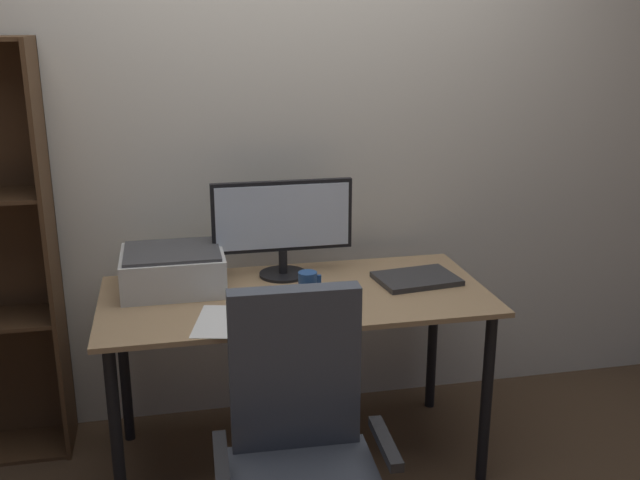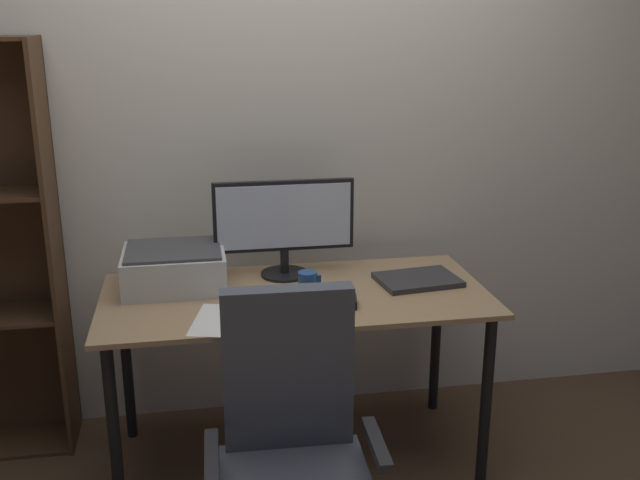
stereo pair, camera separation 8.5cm
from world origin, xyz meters
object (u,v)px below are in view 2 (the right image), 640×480
at_px(mouse, 349,302).
at_px(coffee_mug, 308,283).
at_px(keyboard, 297,308).
at_px(laptop, 418,280).
at_px(monitor, 284,221).
at_px(desk, 296,314).
at_px(office_chair, 294,475).
at_px(printer, 174,268).

xyz_separation_m(mouse, coffee_mug, (-0.13, 0.16, 0.03)).
height_order(keyboard, laptop, laptop).
distance_m(monitor, laptop, 0.60).
bearing_deg(coffee_mug, mouse, -49.62).
xyz_separation_m(monitor, keyboard, (-0.01, -0.39, -0.23)).
distance_m(desk, monitor, 0.39).
bearing_deg(monitor, desk, -86.21).
distance_m(desk, mouse, 0.26).
relative_size(monitor, coffee_mug, 6.44).
height_order(desk, laptop, laptop).
bearing_deg(keyboard, laptop, 23.26).
height_order(desk, keyboard, keyboard).
bearing_deg(mouse, keyboard, -166.80).
xyz_separation_m(coffee_mug, laptop, (0.46, 0.04, -0.03)).
height_order(keyboard, office_chair, office_chair).
bearing_deg(office_chair, printer, 111.87).
distance_m(desk, coffee_mug, 0.14).
xyz_separation_m(mouse, office_chair, (-0.30, -0.62, -0.30)).
xyz_separation_m(desk, monitor, (-0.01, 0.22, 0.32)).
bearing_deg(keyboard, mouse, 4.47).
bearing_deg(keyboard, coffee_mug, 69.41).
relative_size(printer, office_chair, 0.40).
relative_size(keyboard, printer, 0.72).
height_order(keyboard, mouse, mouse).
distance_m(desk, office_chair, 0.81).
xyz_separation_m(monitor, mouse, (0.19, -0.38, -0.22)).
relative_size(keyboard, coffee_mug, 3.22).
bearing_deg(monitor, coffee_mug, -74.57).
xyz_separation_m(mouse, printer, (-0.65, 0.32, 0.06)).
bearing_deg(laptop, keyboard, -165.58).
relative_size(monitor, keyboard, 2.00).
distance_m(coffee_mug, printer, 0.54).
bearing_deg(office_chair, desk, 82.94).
xyz_separation_m(coffee_mug, office_chair, (-0.17, -0.77, -0.33)).
distance_m(mouse, laptop, 0.39).
bearing_deg(laptop, monitor, 153.88).
bearing_deg(laptop, mouse, -155.97).
distance_m(mouse, office_chair, 0.75).
distance_m(monitor, mouse, 0.48).
relative_size(mouse, laptop, 0.30).
height_order(monitor, printer, monitor).
xyz_separation_m(monitor, printer, (-0.45, -0.06, -0.15)).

